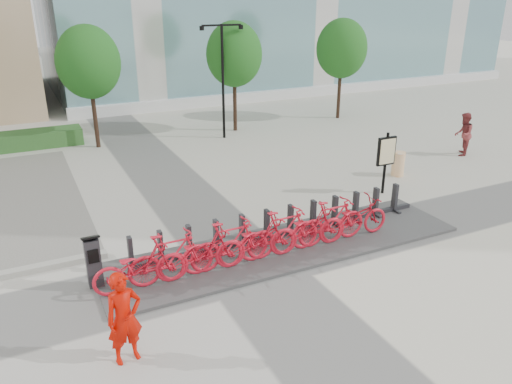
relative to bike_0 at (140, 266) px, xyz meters
name	(u,v)px	position (x,y,z in m)	size (l,w,h in m)	color
ground	(246,264)	(2.60, 0.05, -0.62)	(120.00, 120.00, 0.00)	beige
hedge_b	(8,142)	(-2.40, 13.25, -0.27)	(6.00, 1.20, 0.70)	#214617
tree_1	(88,62)	(1.10, 12.05, 2.97)	(2.60, 2.60, 5.10)	#3F291C
tree_2	(234,54)	(7.60, 12.05, 2.97)	(2.60, 2.60, 5.10)	#3F291C
tree_3	(342,49)	(13.60, 12.05, 2.97)	(2.60, 2.60, 5.10)	#3F291C
streetlamp	(223,69)	(6.60, 11.05, 2.51)	(2.00, 0.20, 5.00)	black
dock_pad	(286,247)	(3.90, 0.35, -0.58)	(9.60, 2.40, 0.08)	#434343
dock_rail_posts	(280,223)	(3.96, 0.82, -0.12)	(8.02, 0.50, 0.85)	#27272A
bike_0	(140,266)	(0.00, 0.00, 0.00)	(0.72, 2.07, 1.09)	red
bike_1	(171,257)	(0.72, 0.00, 0.06)	(0.57, 2.00, 1.20)	red
bike_2	(201,253)	(1.44, 0.00, 0.00)	(0.72, 2.07, 1.09)	red
bike_3	(230,244)	(2.16, 0.00, 0.06)	(0.57, 2.00, 1.20)	red
bike_4	(257,240)	(2.88, 0.00, 0.00)	(0.72, 2.07, 1.09)	red
bike_5	(283,232)	(3.60, 0.00, 0.06)	(0.57, 2.00, 1.20)	red
bike_6	(308,229)	(4.32, 0.00, 0.00)	(0.72, 2.07, 1.09)	red
bike_7	(332,221)	(5.04, 0.00, 0.06)	(0.57, 2.00, 1.20)	red
bike_8	(354,218)	(5.76, 0.00, 0.00)	(0.72, 2.07, 1.09)	red
kiosk	(93,261)	(-0.89, 0.56, 0.06)	(0.39, 0.33, 1.27)	#27272A
worker_red	(124,318)	(-0.77, -2.12, 0.26)	(0.65, 0.42, 1.77)	#C70C00
pedestrian	(463,134)	(14.34, 4.30, 0.25)	(0.85, 0.66, 1.75)	maroon
construction_barrel	(398,164)	(10.30, 3.49, -0.18)	(0.46, 0.46, 0.88)	orange
map_sign	(386,154)	(8.69, 2.34, 0.75)	(0.68, 0.12, 2.07)	black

